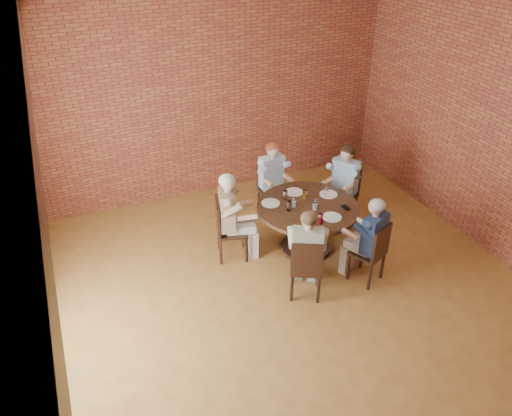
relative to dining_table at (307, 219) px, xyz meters
name	(u,v)px	position (x,y,z in m)	size (l,w,h in m)	color
floor	(294,317)	(-0.81, -1.21, -0.53)	(7.00, 7.00, 0.00)	#A06E31
ceiling	(309,32)	(-0.81, -1.21, 2.87)	(7.00, 7.00, 0.00)	white
wall_back	(199,98)	(-0.81, 2.29, 1.17)	(7.00, 7.00, 0.00)	brown
ceiling_beam	(11,80)	(-3.26, -1.21, 2.74)	(0.22, 6.90, 0.26)	black
dining_table	(307,219)	(0.00, 0.00, 0.00)	(1.44, 1.44, 0.75)	black
chair_a	(345,191)	(0.96, 0.54, -0.03)	(0.54, 0.54, 0.91)	black
diner_a	(343,185)	(0.89, 0.50, 0.11)	(0.49, 0.61, 1.28)	teal
chair_b	(271,186)	(-0.05, 1.14, -0.04)	(0.41, 0.41, 0.89)	black
diner_b	(273,181)	(-0.05, 1.07, 0.10)	(0.48, 0.59, 1.25)	#9AAFC4
chair_c	(226,227)	(-1.13, 0.30, -0.02)	(0.51, 0.51, 0.93)	black
diner_c	(232,217)	(-1.04, 0.28, 0.13)	(0.52, 0.64, 1.32)	brown
chair_d	(306,267)	(-0.51, -0.92, -0.04)	(0.54, 0.54, 0.90)	black
diner_d	(307,254)	(-0.47, -0.85, 0.11)	(0.49, 0.60, 1.27)	gray
chair_e	(373,251)	(0.45, -0.97, -0.04)	(0.51, 0.51, 0.89)	black
diner_e	(369,240)	(0.42, -0.91, 0.10)	(0.48, 0.59, 1.25)	navy
plate_a	(329,194)	(0.42, 0.16, 0.23)	(0.26, 0.26, 0.01)	white
plate_b	(294,192)	(-0.01, 0.41, 0.23)	(0.26, 0.26, 0.01)	white
plate_c	(271,203)	(-0.46, 0.26, 0.23)	(0.26, 0.26, 0.01)	white
plate_d	(332,217)	(0.15, -0.40, 0.23)	(0.26, 0.26, 0.01)	white
glass_a	(326,192)	(0.36, 0.13, 0.29)	(0.07, 0.07, 0.14)	white
glass_b	(305,195)	(0.04, 0.18, 0.29)	(0.07, 0.07, 0.14)	white
glass_c	(285,195)	(-0.22, 0.29, 0.29)	(0.07, 0.07, 0.14)	white
glass_d	(293,202)	(-0.20, 0.06, 0.29)	(0.07, 0.07, 0.14)	white
glass_e	(289,206)	(-0.30, 0.00, 0.29)	(0.07, 0.07, 0.14)	white
glass_f	(320,219)	(-0.07, -0.46, 0.29)	(0.07, 0.07, 0.14)	white
glass_g	(315,205)	(0.04, -0.13, 0.29)	(0.07, 0.07, 0.14)	white
smartphone	(346,208)	(0.45, -0.26, 0.23)	(0.08, 0.15, 0.01)	black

